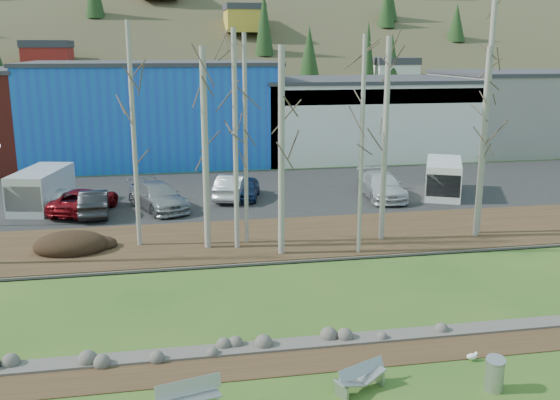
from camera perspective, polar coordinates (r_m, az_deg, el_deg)
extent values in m
plane|color=#274E1A|center=(18.45, 7.60, -17.01)|extent=(200.00, 200.00, 0.00)
cube|color=#382616|center=(20.19, 5.71, -14.02)|extent=(80.00, 1.80, 0.03)
cube|color=#382616|center=(31.38, -0.56, -3.54)|extent=(80.00, 7.00, 0.15)
cube|color=black|center=(41.41, -3.07, 0.71)|extent=(80.00, 14.00, 0.14)
cube|color=blue|center=(54.29, -11.43, 7.77)|extent=(20.00, 12.00, 8.00)
cube|color=#333338|center=(54.04, -11.64, 12.14)|extent=(20.40, 12.24, 0.30)
cube|color=silver|center=(57.01, 7.15, 7.44)|extent=(18.00, 12.00, 6.50)
cube|color=#333338|center=(56.74, 7.25, 10.86)|extent=(18.36, 12.24, 0.30)
cube|color=navy|center=(51.22, 9.23, 9.32)|extent=(17.64, 0.20, 1.20)
cube|color=gray|center=(63.65, 21.15, 7.51)|extent=(14.00, 12.00, 7.00)
cube|color=#333338|center=(63.42, 21.44, 10.78)|extent=(14.28, 12.24, 0.30)
cube|color=#A0A3A5|center=(17.35, -8.38, -16.51)|extent=(1.77, 0.56, 0.40)
cube|color=#A0A3A5|center=(17.29, -8.51, -17.59)|extent=(1.86, 0.93, 0.05)
cube|color=#A0A3A5|center=(18.02, 5.67, -17.02)|extent=(0.28, 0.48, 0.40)
cube|color=#A0A3A5|center=(18.83, 8.92, -15.67)|extent=(0.28, 0.48, 0.40)
cube|color=#A0A3A5|center=(18.42, 7.45, -15.10)|extent=(1.56, 0.85, 0.35)
cube|color=gray|center=(18.09, 6.36, -16.30)|extent=(0.91, 0.74, 0.30)
cube|color=gray|center=(18.58, 8.31, -15.50)|extent=(0.91, 0.74, 0.30)
cylinder|color=#A0A3A5|center=(19.14, 19.01, -14.94)|extent=(0.67, 0.67, 0.90)
cylinder|color=gold|center=(20.66, 17.07, -13.82)|extent=(0.01, 0.01, 0.10)
cylinder|color=gold|center=(20.70, 17.00, -13.75)|extent=(0.01, 0.01, 0.10)
ellipsoid|color=white|center=(20.65, 17.13, -13.51)|extent=(0.34, 0.19, 0.19)
cube|color=gray|center=(20.63, 17.14, -13.42)|extent=(0.22, 0.11, 0.02)
sphere|color=white|center=(20.68, 17.50, -13.23)|extent=(0.11, 0.11, 0.11)
cone|color=gold|center=(20.71, 17.66, -13.20)|extent=(0.06, 0.03, 0.03)
ellipsoid|color=black|center=(30.84, -18.59, -3.80)|extent=(3.41, 2.41, 0.67)
cylinder|color=#AAA699|center=(29.80, -13.22, 5.64)|extent=(0.21, 0.21, 10.47)
cylinder|color=#AAA699|center=(28.93, -6.85, 4.54)|extent=(0.30, 0.30, 9.34)
cylinder|color=#AAA699|center=(28.73, -4.10, 5.33)|extent=(0.23, 0.23, 10.12)
cylinder|color=#AAA699|center=(27.82, 0.13, 4.32)|extent=(0.29, 0.29, 9.38)
cylinder|color=#AAA699|center=(29.50, -3.17, 5.38)|extent=(0.20, 0.20, 9.94)
cylinder|color=#AAA699|center=(28.21, 7.47, 4.79)|extent=(0.19, 0.19, 9.83)
cylinder|color=#AAA699|center=(30.48, 9.58, 5.34)|extent=(0.27, 0.27, 9.78)
cylinder|color=#AAA699|center=(32.14, 18.01, 4.86)|extent=(0.25, 0.25, 9.32)
cylinder|color=#AAA699|center=(32.57, 18.29, 7.04)|extent=(0.27, 0.27, 11.66)
imported|color=white|center=(38.84, -19.17, 0.18)|extent=(3.05, 4.16, 1.32)
imported|color=black|center=(36.88, -16.63, -0.21)|extent=(1.82, 4.52, 1.46)
imported|color=maroon|center=(37.60, -17.44, -0.05)|extent=(4.10, 5.57, 1.41)
imported|color=gray|center=(37.27, -11.11, 0.33)|extent=(4.10, 5.76, 1.55)
imported|color=navy|center=(39.30, -3.15, 1.07)|extent=(2.40, 4.09, 1.31)
imported|color=silver|center=(39.33, -4.38, 1.24)|extent=(2.87, 4.93, 1.54)
imported|color=silver|center=(39.88, 9.25, 1.31)|extent=(2.57, 5.60, 1.59)
cube|color=white|center=(41.52, 14.70, 1.98)|extent=(4.05, 5.51, 2.23)
cube|color=black|center=(39.55, 14.71, 1.40)|extent=(2.27, 1.80, 1.38)
cube|color=silver|center=(39.45, -20.94, 0.96)|extent=(3.23, 5.59, 2.29)
cube|color=black|center=(37.59, -22.12, 0.26)|extent=(2.26, 1.50, 1.42)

